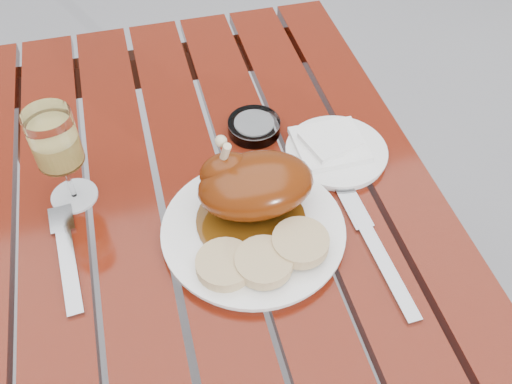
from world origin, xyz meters
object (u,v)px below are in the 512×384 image
wine_glass (61,159)px  side_plate (336,152)px  table (216,337)px  ashtray (254,127)px  dinner_plate (253,231)px

wine_glass → side_plate: wine_glass is taller
table → ashtray: 0.45m
wine_glass → ashtray: size_ratio=1.86×
dinner_plate → side_plate: dinner_plate is taller
wine_glass → ashtray: (0.33, 0.08, -0.08)m
table → wine_glass: 0.52m
table → side_plate: 0.47m
dinner_plate → wine_glass: bearing=150.5°
wine_glass → side_plate: size_ratio=1.00×
dinner_plate → wine_glass: size_ratio=1.59×
side_plate → ashtray: size_ratio=1.87×
dinner_plate → ashtray: (0.06, 0.23, 0.00)m
dinner_plate → ashtray: 0.24m
dinner_plate → side_plate: bearing=35.8°
side_plate → ashtray: (-0.13, 0.10, 0.00)m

